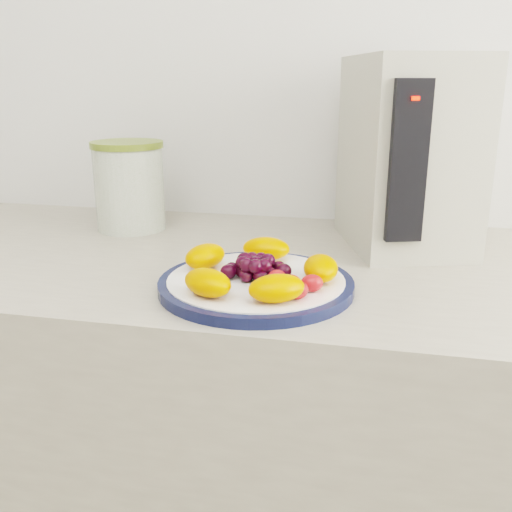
# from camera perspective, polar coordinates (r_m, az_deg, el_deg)

# --- Properties ---
(wall_back) EXTENTS (3.50, 0.02, 2.60)m
(wall_back) POSITION_cam_1_polar(r_m,az_deg,el_deg) (1.22, 2.15, 22.69)
(wall_back) COLOR silver
(wall_back) RESTS_ON floor
(counter) EXTENTS (3.50, 0.60, 0.90)m
(counter) POSITION_cam_1_polar(r_m,az_deg,el_deg) (1.17, -1.27, -21.58)
(counter) COLOR #A89F8B
(counter) RESTS_ON floor
(cabinet_face) EXTENTS (3.48, 0.58, 0.84)m
(cabinet_face) POSITION_cam_1_polar(r_m,az_deg,el_deg) (1.19, -1.26, -22.71)
(cabinet_face) COLOR #7F634A
(cabinet_face) RESTS_ON floor
(plate_rim) EXTENTS (0.28, 0.28, 0.01)m
(plate_rim) POSITION_cam_1_polar(r_m,az_deg,el_deg) (0.80, 0.00, -2.89)
(plate_rim) COLOR #10183A
(plate_rim) RESTS_ON counter
(plate_face) EXTENTS (0.25, 0.25, 0.02)m
(plate_face) POSITION_cam_1_polar(r_m,az_deg,el_deg) (0.80, 0.00, -2.82)
(plate_face) COLOR white
(plate_face) RESTS_ON counter
(canister) EXTENTS (0.15, 0.15, 0.16)m
(canister) POSITION_cam_1_polar(r_m,az_deg,el_deg) (1.14, -12.52, 6.56)
(canister) COLOR #3C5713
(canister) RESTS_ON counter
(canister_lid) EXTENTS (0.16, 0.16, 0.01)m
(canister_lid) POSITION_cam_1_polar(r_m,az_deg,el_deg) (1.13, -12.80, 10.82)
(canister_lid) COLOR olive
(canister_lid) RESTS_ON canister
(appliance_body) EXTENTS (0.25, 0.30, 0.32)m
(appliance_body) POSITION_cam_1_polar(r_m,az_deg,el_deg) (1.03, 14.89, 9.83)
(appliance_body) COLOR #ACA896
(appliance_body) RESTS_ON counter
(appliance_panel) EXTENTS (0.06, 0.03, 0.24)m
(appliance_panel) POSITION_cam_1_polar(r_m,az_deg,el_deg) (0.89, 14.94, 9.02)
(appliance_panel) COLOR black
(appliance_panel) RESTS_ON appliance_body
(appliance_led) EXTENTS (0.01, 0.01, 0.01)m
(appliance_led) POSITION_cam_1_polar(r_m,az_deg,el_deg) (0.87, 15.65, 14.94)
(appliance_led) COLOR #FF0C05
(appliance_led) RESTS_ON appliance_panel
(fruit_plate) EXTENTS (0.24, 0.23, 0.03)m
(fruit_plate) POSITION_cam_1_polar(r_m,az_deg,el_deg) (0.79, 0.21, -1.26)
(fruit_plate) COLOR #F66C00
(fruit_plate) RESTS_ON plate_face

